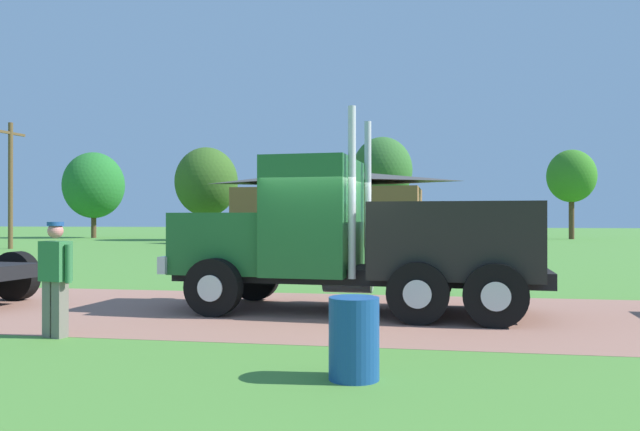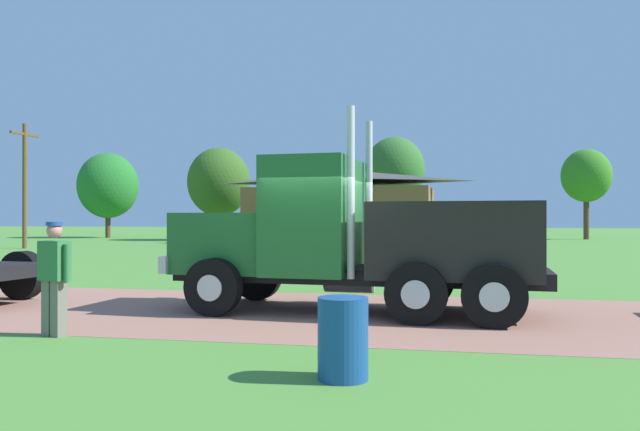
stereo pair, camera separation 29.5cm
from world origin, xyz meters
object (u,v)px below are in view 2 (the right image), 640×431
Objects in this scene: truck_foreground_white at (356,241)px; shed_building at (342,209)px; steel_barrel at (343,338)px; visitor_walking_mid at (54,274)px; utility_pole_near at (25,182)px.

shed_building is at bearing 99.59° from truck_foreground_white.
steel_barrel is 34.34m from shed_building.
truck_foreground_white is at bearing 37.98° from visitor_walking_mid.
steel_barrel is (0.52, -4.89, -0.90)m from truck_foreground_white.
utility_pole_near is (-17.20, -8.77, 1.47)m from shed_building.
truck_foreground_white is 7.90× the size of steel_barrel.
truck_foreground_white is 5.29m from visitor_walking_mid.
visitor_walking_mid is 4.98m from steel_barrel.
truck_foreground_white is at bearing -80.41° from shed_building.
utility_pole_near is (-22.09, 20.19, 2.50)m from truck_foreground_white.
visitor_walking_mid is at bearing -142.02° from truck_foreground_white.
truck_foreground_white is 29.39m from shed_building.
shed_building is at bearing 27.03° from utility_pole_near.
truck_foreground_white is 30.03m from utility_pole_near.
shed_building is at bearing 91.31° from visitor_walking_mid.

